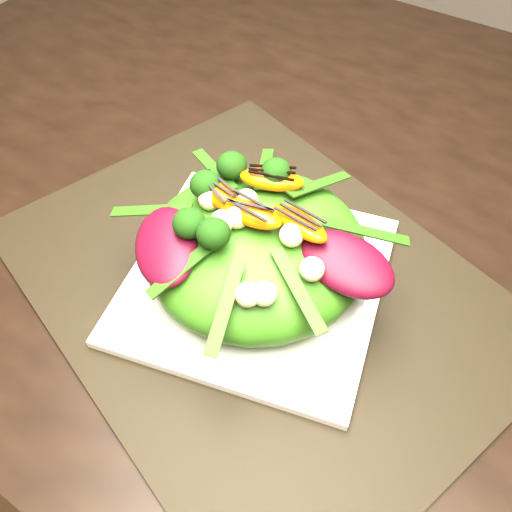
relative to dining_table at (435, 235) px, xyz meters
The scene contains 11 objects.
floor 0.73m from the dining_table, ahead, with size 4.00×4.00×0.01m, color brown.
dining_table is the anchor object (origin of this frame).
placemat 0.22m from the dining_table, 124.24° to the right, with size 0.48×0.37×0.00m, color black.
plate_base 0.22m from the dining_table, 124.24° to the right, with size 0.24×0.24×0.01m, color white.
salad_bowl 0.22m from the dining_table, 124.24° to the right, with size 0.21×0.21×0.02m, color silver.
lettuce_mound 0.23m from the dining_table, 124.24° to the right, with size 0.20×0.20×0.08m, color #356D14.
radicchio_leaf 0.20m from the dining_table, 101.96° to the right, with size 0.08×0.05×0.02m, color #3D0614.
orange_segment 0.22m from the dining_table, 128.09° to the right, with size 0.06×0.02×0.02m, color #E35103.
broccoli_floret 0.27m from the dining_table, 137.45° to the right, with size 0.04×0.04×0.04m, color #0D3509.
macadamia_nut 0.26m from the dining_table, 108.97° to the right, with size 0.02×0.02×0.02m, color beige.
balsamic_drizzle 0.23m from the dining_table, 128.09° to the right, with size 0.05×0.00×0.00m, color black.
Camera 1 is at (0.05, -0.45, 1.18)m, focal length 38.00 mm.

